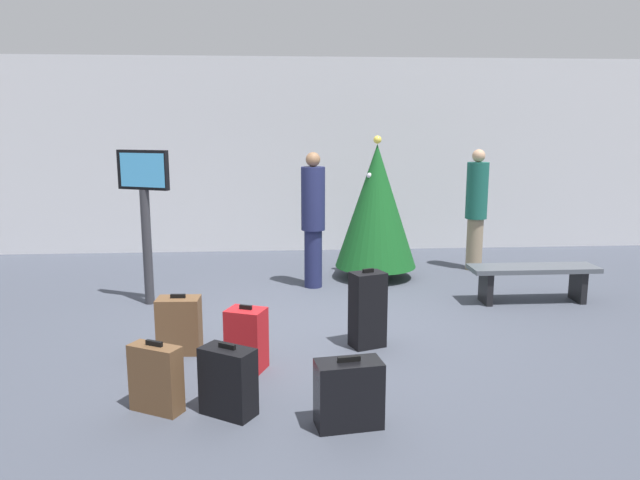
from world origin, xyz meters
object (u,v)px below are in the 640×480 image
at_px(traveller_0, 476,207).
at_px(suitcase_5, 228,381).
at_px(suitcase_3, 349,394).
at_px(holiday_tree, 376,206).
at_px(suitcase_4, 179,325).
at_px(suitcase_1, 368,310).
at_px(traveller_1, 313,216).
at_px(waiting_bench, 533,275).
at_px(flight_info_kiosk, 145,202).
at_px(suitcase_2, 156,378).
at_px(suitcase_0, 246,339).

distance_m(traveller_0, suitcase_5, 5.94).
bearing_deg(suitcase_3, holiday_tree, 78.23).
height_order(holiday_tree, suitcase_4, holiday_tree).
bearing_deg(suitcase_4, suitcase_1, 0.95).
bearing_deg(traveller_1, waiting_bench, -18.98).
distance_m(traveller_0, traveller_1, 2.78).
xyz_separation_m(flight_info_kiosk, suitcase_4, (0.66, -1.76, -1.04)).
bearing_deg(waiting_bench, suitcase_3, -131.71).
relative_size(flight_info_kiosk, waiting_bench, 1.20).
xyz_separation_m(suitcase_2, suitcase_4, (-0.02, 1.29, 0.01)).
bearing_deg(waiting_bench, holiday_tree, 141.99).
height_order(flight_info_kiosk, waiting_bench, flight_info_kiosk).
relative_size(traveller_0, suitcase_3, 3.42).
bearing_deg(holiday_tree, suitcase_5, -113.61).
relative_size(traveller_0, traveller_1, 1.00).
distance_m(holiday_tree, suitcase_2, 4.94).
bearing_deg(holiday_tree, traveller_0, 13.92).
bearing_deg(suitcase_0, holiday_tree, 62.32).
bearing_deg(waiting_bench, suitcase_4, -161.10).
relative_size(waiting_bench, traveller_1, 0.86).
bearing_deg(suitcase_3, flight_info_kiosk, 122.74).
relative_size(waiting_bench, suitcase_1, 1.98).
xyz_separation_m(suitcase_3, suitcase_4, (-1.53, 1.65, 0.03)).
bearing_deg(suitcase_5, traveller_0, 53.07).
relative_size(holiday_tree, suitcase_1, 2.56).
xyz_separation_m(traveller_1, suitcase_1, (0.42, -2.41, -0.62)).
distance_m(holiday_tree, traveller_0, 1.72).
distance_m(holiday_tree, traveller_1, 1.08).
distance_m(traveller_1, suitcase_5, 4.01).
relative_size(traveller_1, suitcase_2, 3.23).
height_order(suitcase_1, suitcase_3, suitcase_1).
height_order(suitcase_1, suitcase_2, suitcase_1).
xyz_separation_m(flight_info_kiosk, traveller_1, (2.17, 0.68, -0.31)).
distance_m(waiting_bench, suitcase_1, 2.79).
bearing_deg(suitcase_2, suitcase_1, 34.75).
relative_size(suitcase_0, suitcase_3, 1.12).
height_order(suitcase_3, suitcase_4, suitcase_4).
height_order(traveller_0, suitcase_0, traveller_0).
bearing_deg(suitcase_0, flight_info_kiosk, 121.24).
bearing_deg(suitcase_3, suitcase_1, 76.73).
xyz_separation_m(flight_info_kiosk, traveller_0, (4.80, 1.56, -0.31)).
xyz_separation_m(flight_info_kiosk, suitcase_3, (2.19, -3.41, -1.07)).
xyz_separation_m(suitcase_3, suitcase_5, (-0.93, 0.25, 0.02)).
xyz_separation_m(holiday_tree, suitcase_4, (-2.48, -2.91, -0.81)).
distance_m(holiday_tree, waiting_bench, 2.44).
distance_m(flight_info_kiosk, traveller_1, 2.29).
relative_size(suitcase_0, suitcase_2, 1.06).
xyz_separation_m(waiting_bench, suitcase_2, (-4.30, -2.77, -0.09)).
height_order(flight_info_kiosk, suitcase_5, flight_info_kiosk).
distance_m(waiting_bench, traveller_0, 1.96).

